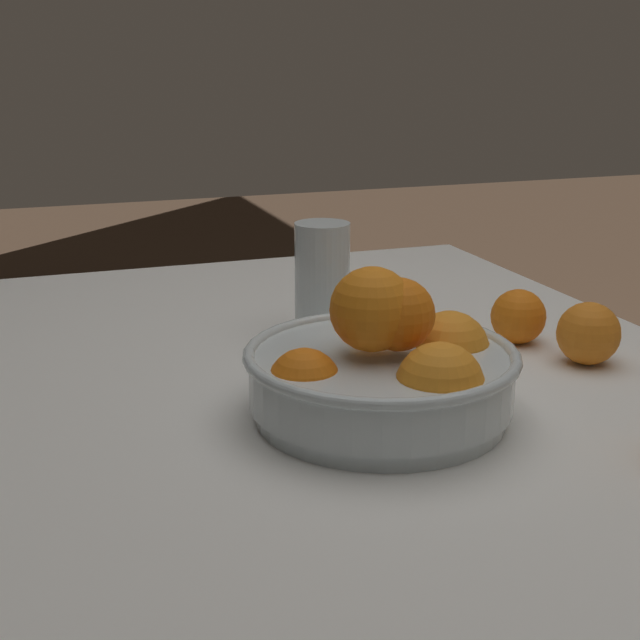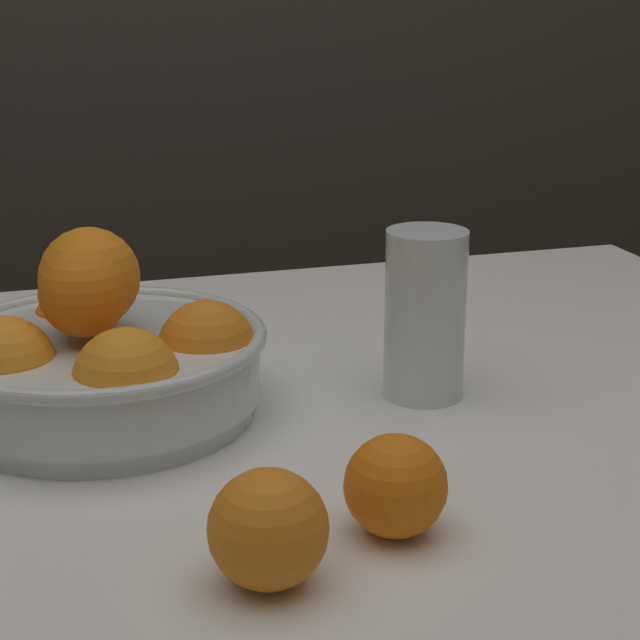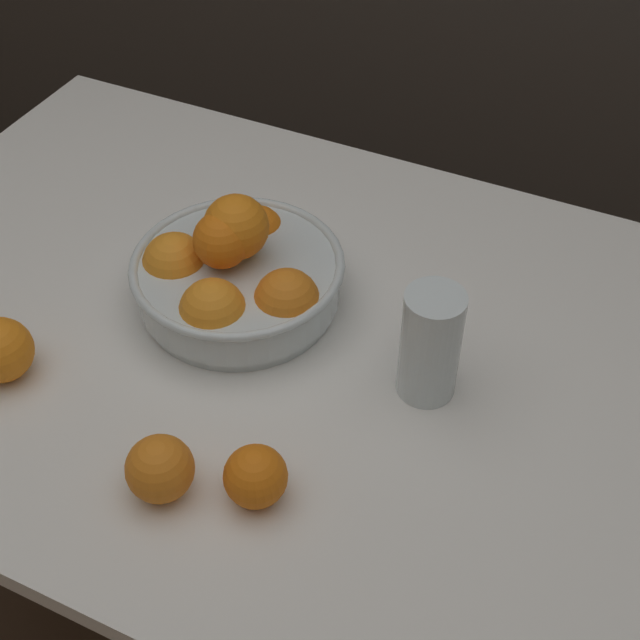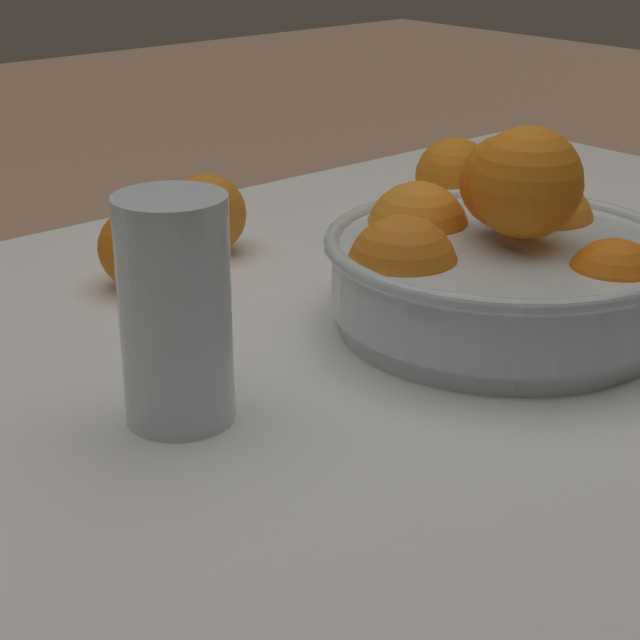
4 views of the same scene
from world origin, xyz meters
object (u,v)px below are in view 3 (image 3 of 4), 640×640
at_px(fruit_bowl, 236,275).
at_px(orange_loose_aside, 0,350).
at_px(juice_glass, 430,347).
at_px(orange_loose_near_bowl, 160,469).
at_px(orange_loose_front, 256,476).

xyz_separation_m(fruit_bowl, orange_loose_aside, (-0.19, -0.22, -0.01)).
height_order(juice_glass, orange_loose_near_bowl, juice_glass).
distance_m(orange_loose_near_bowl, orange_loose_front, 0.10).
height_order(orange_loose_front, orange_loose_aside, orange_loose_aside).
bearing_deg(fruit_bowl, orange_loose_aside, -130.84).
bearing_deg(orange_loose_near_bowl, orange_loose_aside, 166.51).
xyz_separation_m(juice_glass, orange_loose_front, (-0.11, -0.22, -0.03)).
bearing_deg(fruit_bowl, juice_glass, -6.27).
relative_size(juice_glass, orange_loose_front, 2.14).
height_order(fruit_bowl, orange_loose_front, fruit_bowl).
height_order(juice_glass, orange_loose_aside, juice_glass).
relative_size(juice_glass, orange_loose_near_bowl, 2.00).
height_order(fruit_bowl, orange_loose_aside, fruit_bowl).
xyz_separation_m(orange_loose_front, orange_loose_aside, (-0.36, 0.03, 0.01)).
relative_size(orange_loose_near_bowl, orange_loose_aside, 0.93).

